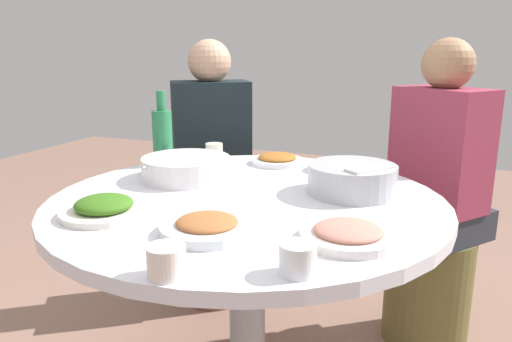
{
  "coord_description": "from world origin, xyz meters",
  "views": [
    {
      "loc": [
        1.27,
        0.55,
        1.18
      ],
      "look_at": [
        -0.07,
        0.0,
        0.81
      ],
      "focal_mm": 34.36,
      "sensor_mm": 36.0,
      "label": 1
    }
  ],
  "objects_px": {
    "tea_cup_near": "(214,152)",
    "stool_for_diner_left": "(427,287)",
    "soup_bowl": "(186,169)",
    "green_bottle": "(163,136)",
    "tea_cup_side": "(298,259)",
    "dish_greens": "(104,208)",
    "tea_cup_far": "(166,261)",
    "stool_for_diner_right": "(214,251)",
    "dish_shrimp": "(348,234)",
    "diner_left": "(440,157)",
    "dish_stirfry": "(277,159)",
    "dish_tofu_braise": "(207,226)",
    "diner_right": "(211,140)",
    "round_dining_table": "(247,229)",
    "rice_bowl": "(352,178)"
  },
  "relations": [
    {
      "from": "tea_cup_near",
      "to": "stool_for_diner_left",
      "type": "relative_size",
      "value": 0.15
    },
    {
      "from": "soup_bowl",
      "to": "green_bottle",
      "type": "xyz_separation_m",
      "value": [
        -0.14,
        -0.18,
        0.08
      ]
    },
    {
      "from": "tea_cup_near",
      "to": "tea_cup_side",
      "type": "distance_m",
      "value": 1.03
    },
    {
      "from": "green_bottle",
      "to": "dish_greens",
      "type": "bearing_deg",
      "value": 17.0
    },
    {
      "from": "tea_cup_near",
      "to": "tea_cup_far",
      "type": "xyz_separation_m",
      "value": [
        0.94,
        0.38,
        -0.0
      ]
    },
    {
      "from": "stool_for_diner_right",
      "to": "tea_cup_side",
      "type": "bearing_deg",
      "value": 34.48
    },
    {
      "from": "soup_bowl",
      "to": "tea_cup_far",
      "type": "distance_m",
      "value": 0.73
    },
    {
      "from": "dish_shrimp",
      "to": "diner_left",
      "type": "height_order",
      "value": "diner_left"
    },
    {
      "from": "soup_bowl",
      "to": "tea_cup_side",
      "type": "distance_m",
      "value": 0.78
    },
    {
      "from": "dish_greens",
      "to": "tea_cup_near",
      "type": "height_order",
      "value": "tea_cup_near"
    },
    {
      "from": "dish_stirfry",
      "to": "tea_cup_near",
      "type": "distance_m",
      "value": 0.26
    },
    {
      "from": "dish_stirfry",
      "to": "tea_cup_far",
      "type": "bearing_deg",
      "value": 7.21
    },
    {
      "from": "dish_tofu_braise",
      "to": "diner_right",
      "type": "xyz_separation_m",
      "value": [
        -0.98,
        -0.49,
        0.01
      ]
    },
    {
      "from": "round_dining_table",
      "to": "rice_bowl",
      "type": "distance_m",
      "value": 0.35
    },
    {
      "from": "soup_bowl",
      "to": "diner_right",
      "type": "bearing_deg",
      "value": -160.81
    },
    {
      "from": "diner_left",
      "to": "stool_for_diner_right",
      "type": "xyz_separation_m",
      "value": [
        0.0,
        -0.98,
        -0.55
      ]
    },
    {
      "from": "dish_shrimp",
      "to": "tea_cup_far",
      "type": "height_order",
      "value": "tea_cup_far"
    },
    {
      "from": "rice_bowl",
      "to": "green_bottle",
      "type": "bearing_deg",
      "value": -98.11
    },
    {
      "from": "tea_cup_near",
      "to": "diner_right",
      "type": "height_order",
      "value": "diner_right"
    },
    {
      "from": "tea_cup_side",
      "to": "green_bottle",
      "type": "bearing_deg",
      "value": -132.7
    },
    {
      "from": "soup_bowl",
      "to": "stool_for_diner_left",
      "type": "xyz_separation_m",
      "value": [
        -0.56,
        0.78,
        -0.56
      ]
    },
    {
      "from": "diner_left",
      "to": "stool_for_diner_left",
      "type": "bearing_deg",
      "value": 180.0
    },
    {
      "from": "round_dining_table",
      "to": "dish_greens",
      "type": "bearing_deg",
      "value": -44.47
    },
    {
      "from": "soup_bowl",
      "to": "stool_for_diner_left",
      "type": "relative_size",
      "value": 0.66
    },
    {
      "from": "dish_greens",
      "to": "diner_left",
      "type": "distance_m",
      "value": 1.25
    },
    {
      "from": "dish_tofu_braise",
      "to": "soup_bowl",
      "type": "bearing_deg",
      "value": -144.49
    },
    {
      "from": "dish_tofu_braise",
      "to": "diner_left",
      "type": "distance_m",
      "value": 1.09
    },
    {
      "from": "soup_bowl",
      "to": "green_bottle",
      "type": "distance_m",
      "value": 0.24
    },
    {
      "from": "soup_bowl",
      "to": "tea_cup_near",
      "type": "xyz_separation_m",
      "value": [
        -0.29,
        -0.04,
        -0.0
      ]
    },
    {
      "from": "dish_stirfry",
      "to": "green_bottle",
      "type": "bearing_deg",
      "value": -65.16
    },
    {
      "from": "dish_stirfry",
      "to": "round_dining_table",
      "type": "bearing_deg",
      "value": 7.99
    },
    {
      "from": "rice_bowl",
      "to": "diner_left",
      "type": "height_order",
      "value": "diner_left"
    },
    {
      "from": "dish_stirfry",
      "to": "tea_cup_far",
      "type": "distance_m",
      "value": 0.98
    },
    {
      "from": "tea_cup_near",
      "to": "diner_left",
      "type": "distance_m",
      "value": 0.87
    },
    {
      "from": "green_bottle",
      "to": "stool_for_diner_left",
      "type": "bearing_deg",
      "value": 113.58
    },
    {
      "from": "rice_bowl",
      "to": "green_bottle",
      "type": "xyz_separation_m",
      "value": [
        -0.1,
        -0.73,
        0.06
      ]
    },
    {
      "from": "tea_cup_near",
      "to": "round_dining_table",
      "type": "bearing_deg",
      "value": 37.61
    },
    {
      "from": "green_bottle",
      "to": "diner_left",
      "type": "distance_m",
      "value": 1.05
    },
    {
      "from": "dish_tofu_braise",
      "to": "stool_for_diner_left",
      "type": "distance_m",
      "value": 1.22
    },
    {
      "from": "green_bottle",
      "to": "tea_cup_near",
      "type": "bearing_deg",
      "value": 137.24
    },
    {
      "from": "tea_cup_near",
      "to": "diner_right",
      "type": "distance_m",
      "value": 0.31
    },
    {
      "from": "stool_for_diner_left",
      "to": "diner_right",
      "type": "relative_size",
      "value": 0.6
    },
    {
      "from": "round_dining_table",
      "to": "soup_bowl",
      "type": "distance_m",
      "value": 0.33
    },
    {
      "from": "dish_stirfry",
      "to": "tea_cup_near",
      "type": "xyz_separation_m",
      "value": [
        0.03,
        -0.25,
        0.02
      ]
    },
    {
      "from": "dish_stirfry",
      "to": "dish_tofu_braise",
      "type": "distance_m",
      "value": 0.75
    },
    {
      "from": "soup_bowl",
      "to": "dish_shrimp",
      "type": "height_order",
      "value": "soup_bowl"
    },
    {
      "from": "dish_greens",
      "to": "tea_cup_side",
      "type": "height_order",
      "value": "tea_cup_side"
    },
    {
      "from": "dish_greens",
      "to": "stool_for_diner_right",
      "type": "height_order",
      "value": "dish_greens"
    },
    {
      "from": "dish_stirfry",
      "to": "stool_for_diner_right",
      "type": "bearing_deg",
      "value": -120.31
    },
    {
      "from": "dish_stirfry",
      "to": "tea_cup_side",
      "type": "height_order",
      "value": "tea_cup_side"
    }
  ]
}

